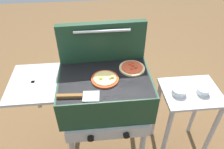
# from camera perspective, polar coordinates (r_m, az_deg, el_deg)

# --- Properties ---
(grill) EXTENTS (0.96, 0.53, 0.90)m
(grill) POSITION_cam_1_polar(r_m,az_deg,el_deg) (1.56, -2.33, -4.95)
(grill) COLOR #193823
(grill) RESTS_ON ground_plane
(grill_lid_open) EXTENTS (0.63, 0.09, 0.30)m
(grill_lid_open) POSITION_cam_1_polar(r_m,az_deg,el_deg) (1.56, -2.64, 8.59)
(grill_lid_open) COLOR #193823
(grill_lid_open) RESTS_ON grill
(pizza_cheese) EXTENTS (0.19, 0.19, 0.04)m
(pizza_cheese) POSITION_cam_1_polar(r_m,az_deg,el_deg) (1.44, -1.65, -1.14)
(pizza_cheese) COLOR #C64723
(pizza_cheese) RESTS_ON grill
(pizza_pepperoni) EXTENTS (0.18, 0.18, 0.03)m
(pizza_pepperoni) POSITION_cam_1_polar(r_m,az_deg,el_deg) (1.54, 5.33, 1.81)
(pizza_pepperoni) COLOR beige
(pizza_pepperoni) RESTS_ON grill
(spatula) EXTENTS (0.26, 0.10, 0.02)m
(spatula) POSITION_cam_1_polar(r_m,az_deg,el_deg) (1.34, -8.86, -5.68)
(spatula) COLOR #B7BABF
(spatula) RESTS_ON grill
(prep_table) EXTENTS (0.44, 0.36, 0.71)m
(prep_table) POSITION_cam_1_polar(r_m,az_deg,el_deg) (1.89, 19.00, -8.59)
(prep_table) COLOR #B2B2B7
(prep_table) RESTS_ON ground_plane
(topping_bowl_near) EXTENTS (0.09, 0.09, 0.04)m
(topping_bowl_near) POSITION_cam_1_polar(r_m,az_deg,el_deg) (1.75, 22.89, -4.01)
(topping_bowl_near) COLOR silver
(topping_bowl_near) RESTS_ON prep_table
(topping_bowl_far) EXTENTS (0.11, 0.11, 0.04)m
(topping_bowl_far) POSITION_cam_1_polar(r_m,az_deg,el_deg) (1.69, 17.27, -4.29)
(topping_bowl_far) COLOR silver
(topping_bowl_far) RESTS_ON prep_table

